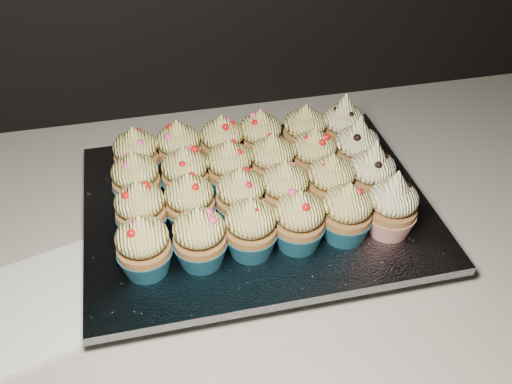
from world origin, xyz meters
TOP-DOWN VIEW (x-y plane):
  - worktop at (0.00, 1.70)m, footprint 2.44×0.64m
  - napkin at (-0.37, 1.61)m, footprint 0.20×0.20m
  - baking_tray at (-0.09, 1.70)m, footprint 0.41×0.32m
  - foil_lining at (-0.09, 1.70)m, footprint 0.45×0.35m
  - cupcake_0 at (-0.25, 1.60)m, footprint 0.06×0.06m
  - cupcake_1 at (-0.18, 1.60)m, footprint 0.06×0.06m
  - cupcake_2 at (-0.12, 1.61)m, footprint 0.06×0.06m
  - cupcake_3 at (-0.06, 1.61)m, footprint 0.06×0.06m
  - cupcake_4 at (-0.00, 1.61)m, footprint 0.06×0.06m
  - cupcake_5 at (0.05, 1.60)m, footprint 0.06×0.06m
  - cupcake_6 at (-0.24, 1.67)m, footprint 0.06×0.06m
  - cupcake_7 at (-0.18, 1.67)m, footprint 0.06×0.06m
  - cupcake_8 at (-0.12, 1.66)m, footprint 0.06×0.06m
  - cupcake_9 at (-0.07, 1.67)m, footprint 0.06×0.06m
  - cupcake_10 at (-0.00, 1.67)m, footprint 0.06×0.06m
  - cupcake_11 at (0.05, 1.67)m, footprint 0.06×0.06m
  - cupcake_12 at (-0.25, 1.73)m, footprint 0.06×0.06m
  - cupcake_13 at (-0.18, 1.73)m, footprint 0.06×0.06m
  - cupcake_14 at (-0.12, 1.73)m, footprint 0.06×0.06m
  - cupcake_15 at (-0.07, 1.73)m, footprint 0.06×0.06m
  - cupcake_16 at (-0.01, 1.73)m, footprint 0.06×0.06m
  - cupcake_17 at (0.05, 1.73)m, footprint 0.06×0.06m
  - cupcake_18 at (-0.24, 1.78)m, footprint 0.06×0.06m
  - cupcake_19 at (-0.18, 1.79)m, footprint 0.06×0.06m
  - cupcake_20 at (-0.12, 1.79)m, footprint 0.06×0.06m
  - cupcake_21 at (-0.07, 1.79)m, footprint 0.06×0.06m
  - cupcake_22 at (-0.00, 1.79)m, footprint 0.06×0.06m
  - cupcake_23 at (0.05, 1.79)m, footprint 0.06×0.06m

SIDE VIEW (x-z plane):
  - worktop at x=0.00m, z-range 0.86..0.90m
  - napkin at x=-0.37m, z-range 0.90..0.90m
  - baking_tray at x=-0.09m, z-range 0.90..0.92m
  - foil_lining at x=-0.09m, z-range 0.92..0.93m
  - cupcake_0 at x=-0.25m, z-range 0.93..1.01m
  - cupcake_1 at x=-0.18m, z-range 0.93..1.01m
  - cupcake_2 at x=-0.12m, z-range 0.93..1.01m
  - cupcake_3 at x=-0.06m, z-range 0.93..1.01m
  - cupcake_4 at x=0.00m, z-range 0.93..1.01m
  - cupcake_6 at x=-0.24m, z-range 0.93..1.01m
  - cupcake_7 at x=-0.18m, z-range 0.93..1.01m
  - cupcake_8 at x=-0.12m, z-range 0.93..1.01m
  - cupcake_9 at x=-0.07m, z-range 0.93..1.01m
  - cupcake_10 at x=0.00m, z-range 0.93..1.01m
  - cupcake_12 at x=-0.25m, z-range 0.93..1.01m
  - cupcake_13 at x=-0.18m, z-range 0.93..1.01m
  - cupcake_14 at x=-0.12m, z-range 0.93..1.01m
  - cupcake_15 at x=-0.07m, z-range 0.93..1.01m
  - cupcake_16 at x=-0.01m, z-range 0.93..1.01m
  - cupcake_18 at x=-0.24m, z-range 0.93..1.01m
  - cupcake_19 at x=-0.18m, z-range 0.93..1.01m
  - cupcake_20 at x=-0.12m, z-range 0.93..1.01m
  - cupcake_21 at x=-0.07m, z-range 0.93..1.01m
  - cupcake_22 at x=0.00m, z-range 0.93..1.01m
  - cupcake_5 at x=0.05m, z-range 0.93..1.02m
  - cupcake_11 at x=0.05m, z-range 0.93..1.02m
  - cupcake_17 at x=0.05m, z-range 0.93..1.02m
  - cupcake_23 at x=0.05m, z-range 0.93..1.02m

